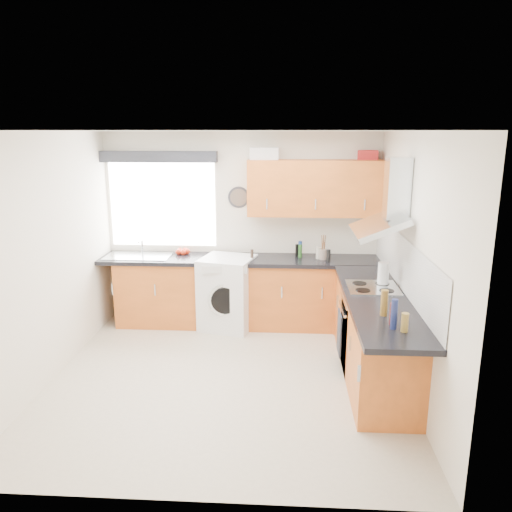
# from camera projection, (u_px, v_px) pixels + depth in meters

# --- Properties ---
(ground_plane) EXTENTS (3.60, 3.60, 0.00)m
(ground_plane) POSITION_uv_depth(u_px,v_px,m) (227.00, 378.00, 5.20)
(ground_plane) COLOR beige
(ceiling) EXTENTS (3.60, 3.60, 0.02)m
(ceiling) POSITION_uv_depth(u_px,v_px,m) (223.00, 131.00, 4.59)
(ceiling) COLOR white
(ceiling) RESTS_ON wall_back
(wall_back) EXTENTS (3.60, 0.02, 2.50)m
(wall_back) POSITION_uv_depth(u_px,v_px,m) (242.00, 228.00, 6.64)
(wall_back) COLOR silver
(wall_back) RESTS_ON ground_plane
(wall_front) EXTENTS (3.60, 0.02, 2.50)m
(wall_front) POSITION_uv_depth(u_px,v_px,m) (191.00, 334.00, 3.15)
(wall_front) COLOR silver
(wall_front) RESTS_ON ground_plane
(wall_left) EXTENTS (0.02, 3.60, 2.50)m
(wall_left) POSITION_uv_depth(u_px,v_px,m) (47.00, 259.00, 5.00)
(wall_left) COLOR silver
(wall_left) RESTS_ON ground_plane
(wall_right) EXTENTS (0.02, 3.60, 2.50)m
(wall_right) POSITION_uv_depth(u_px,v_px,m) (411.00, 265.00, 4.79)
(wall_right) COLOR silver
(wall_right) RESTS_ON ground_plane
(window) EXTENTS (1.40, 0.02, 1.10)m
(window) POSITION_uv_depth(u_px,v_px,m) (163.00, 205.00, 6.62)
(window) COLOR white
(window) RESTS_ON wall_back
(window_blind) EXTENTS (1.50, 0.18, 0.14)m
(window_blind) POSITION_uv_depth(u_px,v_px,m) (159.00, 157.00, 6.38)
(window_blind) COLOR #26272E
(window_blind) RESTS_ON wall_back
(splashback) EXTENTS (0.01, 3.00, 0.54)m
(splashback) POSITION_uv_depth(u_px,v_px,m) (403.00, 264.00, 5.10)
(splashback) COLOR white
(splashback) RESTS_ON wall_right
(base_cab_back) EXTENTS (3.00, 0.58, 0.86)m
(base_cab_back) POSITION_uv_depth(u_px,v_px,m) (233.00, 293.00, 6.56)
(base_cab_back) COLOR #B0541D
(base_cab_back) RESTS_ON ground_plane
(base_cab_corner) EXTENTS (0.60, 0.60, 0.86)m
(base_cab_corner) POSITION_uv_depth(u_px,v_px,m) (355.00, 295.00, 6.46)
(base_cab_corner) COLOR #B0541D
(base_cab_corner) RESTS_ON ground_plane
(base_cab_right) EXTENTS (0.58, 2.10, 0.86)m
(base_cab_right) POSITION_uv_depth(u_px,v_px,m) (373.00, 337.00, 5.15)
(base_cab_right) COLOR #B0541D
(base_cab_right) RESTS_ON ground_plane
(worktop_back) EXTENTS (3.60, 0.62, 0.05)m
(worktop_back) POSITION_uv_depth(u_px,v_px,m) (240.00, 260.00, 6.44)
(worktop_back) COLOR black
(worktop_back) RESTS_ON base_cab_back
(worktop_right) EXTENTS (0.62, 2.42, 0.05)m
(worktop_right) POSITION_uv_depth(u_px,v_px,m) (378.00, 300.00, 4.90)
(worktop_right) COLOR black
(worktop_right) RESTS_ON base_cab_right
(sink) EXTENTS (0.84, 0.46, 0.10)m
(sink) POSITION_uv_depth(u_px,v_px,m) (138.00, 253.00, 6.50)
(sink) COLOR silver
(sink) RESTS_ON worktop_back
(oven) EXTENTS (0.56, 0.58, 0.85)m
(oven) POSITION_uv_depth(u_px,v_px,m) (370.00, 332.00, 5.30)
(oven) COLOR black
(oven) RESTS_ON ground_plane
(hob_plate) EXTENTS (0.52, 0.52, 0.01)m
(hob_plate) POSITION_uv_depth(u_px,v_px,m) (373.00, 288.00, 5.18)
(hob_plate) COLOR silver
(hob_plate) RESTS_ON worktop_right
(extractor_hood) EXTENTS (0.52, 0.78, 0.66)m
(extractor_hood) POSITION_uv_depth(u_px,v_px,m) (388.00, 206.00, 4.97)
(extractor_hood) COLOR silver
(extractor_hood) RESTS_ON wall_right
(upper_cabinets) EXTENTS (1.70, 0.35, 0.70)m
(upper_cabinets) POSITION_uv_depth(u_px,v_px,m) (315.00, 188.00, 6.28)
(upper_cabinets) COLOR #B0541D
(upper_cabinets) RESTS_ON wall_back
(washing_machine) EXTENTS (0.77, 0.75, 0.93)m
(washing_machine) POSITION_uv_depth(u_px,v_px,m) (228.00, 293.00, 6.45)
(washing_machine) COLOR white
(washing_machine) RESTS_ON ground_plane
(wall_clock) EXTENTS (0.28, 0.04, 0.28)m
(wall_clock) POSITION_uv_depth(u_px,v_px,m) (239.00, 197.00, 6.52)
(wall_clock) COLOR #26272E
(wall_clock) RESTS_ON wall_back
(casserole) EXTENTS (0.37, 0.27, 0.15)m
(casserole) POSITION_uv_depth(u_px,v_px,m) (264.00, 153.00, 6.31)
(casserole) COLOR white
(casserole) RESTS_ON upper_cabinets
(storage_box) EXTENTS (0.28, 0.24, 0.12)m
(storage_box) POSITION_uv_depth(u_px,v_px,m) (368.00, 155.00, 6.23)
(storage_box) COLOR #AF2120
(storage_box) RESTS_ON upper_cabinets
(utensil_pot) EXTENTS (0.10, 0.10, 0.13)m
(utensil_pot) POSITION_uv_depth(u_px,v_px,m) (323.00, 254.00, 6.34)
(utensil_pot) COLOR #7F6A5D
(utensil_pot) RESTS_ON worktop_back
(kitchen_roll) EXTENTS (0.13, 0.13, 0.25)m
(kitchen_roll) POSITION_uv_depth(u_px,v_px,m) (383.00, 274.00, 5.25)
(kitchen_roll) COLOR white
(kitchen_roll) RESTS_ON worktop_right
(tomato_cluster) EXTENTS (0.19, 0.19, 0.08)m
(tomato_cluster) POSITION_uv_depth(u_px,v_px,m) (183.00, 251.00, 6.61)
(tomato_cluster) COLOR red
(tomato_cluster) RESTS_ON worktop_back
(jar_0) EXTENTS (0.05, 0.05, 0.16)m
(jar_0) POSITION_uv_depth(u_px,v_px,m) (297.00, 250.00, 6.50)
(jar_0) COLOR black
(jar_0) RESTS_ON worktop_back
(jar_1) EXTENTS (0.05, 0.05, 0.16)m
(jar_1) POSITION_uv_depth(u_px,v_px,m) (328.00, 256.00, 6.21)
(jar_1) COLOR black
(jar_1) RESTS_ON worktop_back
(jar_2) EXTENTS (0.04, 0.04, 0.13)m
(jar_2) POSITION_uv_depth(u_px,v_px,m) (252.00, 255.00, 6.33)
(jar_2) COLOR #2F221A
(jar_2) RESTS_ON worktop_back
(jar_3) EXTENTS (0.05, 0.05, 0.17)m
(jar_3) POSITION_uv_depth(u_px,v_px,m) (300.00, 251.00, 6.43)
(jar_3) COLOR #224F1C
(jar_3) RESTS_ON worktop_back
(jar_4) EXTENTS (0.08, 0.08, 0.15)m
(jar_4) POSITION_uv_depth(u_px,v_px,m) (319.00, 253.00, 6.37)
(jar_4) COLOR #A19A89
(jar_4) RESTS_ON worktop_back
(jar_5) EXTENTS (0.05, 0.05, 0.20)m
(jar_5) POSITION_uv_depth(u_px,v_px,m) (300.00, 249.00, 6.48)
(jar_5) COLOR navy
(jar_5) RESTS_ON worktop_back
(bottle_0) EXTENTS (0.05, 0.05, 0.19)m
(bottle_0) POSITION_uv_depth(u_px,v_px,m) (393.00, 314.00, 4.18)
(bottle_0) COLOR #421718
(bottle_0) RESTS_ON worktop_right
(bottle_1) EXTENTS (0.06, 0.06, 0.16)m
(bottle_1) POSITION_uv_depth(u_px,v_px,m) (405.00, 322.00, 4.04)
(bottle_1) COLOR olive
(bottle_1) RESTS_ON worktop_right
(bottle_2) EXTENTS (0.05, 0.05, 0.26)m
(bottle_2) POSITION_uv_depth(u_px,v_px,m) (394.00, 314.00, 4.09)
(bottle_2) COLOR navy
(bottle_2) RESTS_ON worktop_right
(bottle_3) EXTENTS (0.06, 0.06, 0.24)m
(bottle_3) POSITION_uv_depth(u_px,v_px,m) (384.00, 303.00, 4.39)
(bottle_3) COLOR brown
(bottle_3) RESTS_ON worktop_right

